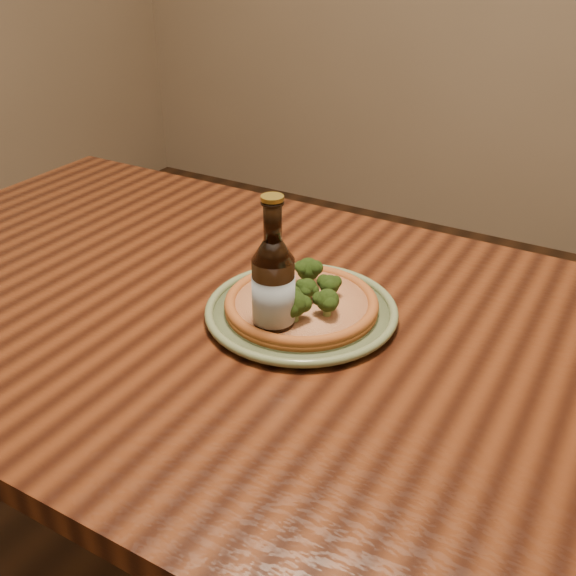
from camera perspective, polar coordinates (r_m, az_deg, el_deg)
The scene contains 4 objects.
table at distance 1.14m, azimuth -2.93°, elevation -6.10°, with size 1.60×0.90×0.75m.
plate at distance 1.07m, azimuth 1.14°, elevation -1.95°, with size 0.31×0.31×0.02m.
pizza at distance 1.06m, azimuth 1.08°, elevation -1.13°, with size 0.24×0.24×0.07m.
beer_bottle at distance 0.97m, azimuth -1.24°, elevation -0.14°, with size 0.06×0.06×0.23m.
Camera 1 is at (0.51, -0.67, 1.32)m, focal length 42.00 mm.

